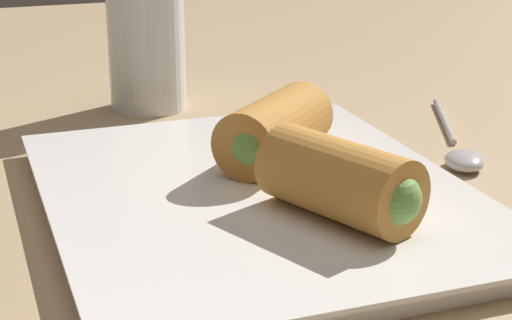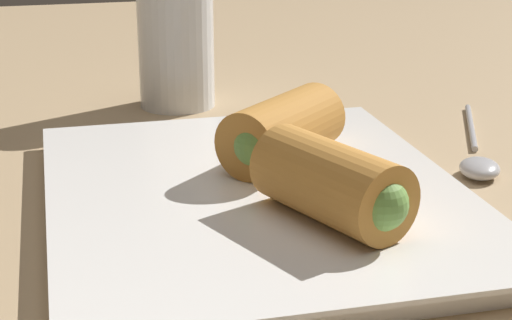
% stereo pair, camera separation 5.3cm
% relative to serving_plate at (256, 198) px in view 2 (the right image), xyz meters
% --- Properties ---
extents(table_surface, '(1.80, 1.40, 0.02)m').
position_rel_serving_plate_xyz_m(table_surface, '(-0.03, -0.03, -0.02)').
color(table_surface, tan).
rests_on(table_surface, ground).
extents(serving_plate, '(0.32, 0.26, 0.01)m').
position_rel_serving_plate_xyz_m(serving_plate, '(0.00, 0.00, 0.00)').
color(serving_plate, white).
rests_on(serving_plate, table_surface).
extents(roll_front_left, '(0.10, 0.10, 0.05)m').
position_rel_serving_plate_xyz_m(roll_front_left, '(0.04, -0.03, 0.03)').
color(roll_front_left, '#C68438').
rests_on(roll_front_left, serving_plate).
extents(roll_front_right, '(0.11, 0.08, 0.05)m').
position_rel_serving_plate_xyz_m(roll_front_right, '(-0.06, -0.03, 0.03)').
color(roll_front_right, '#C68438').
rests_on(roll_front_right, serving_plate).
extents(spoon, '(0.18, 0.09, 0.01)m').
position_rel_serving_plate_xyz_m(spoon, '(0.04, -0.18, -0.00)').
color(spoon, '#B2B2B7').
rests_on(spoon, table_surface).
extents(drinking_glass, '(0.07, 0.07, 0.13)m').
position_rel_serving_plate_xyz_m(drinking_glass, '(0.26, 0.01, 0.06)').
color(drinking_glass, silver).
rests_on(drinking_glass, table_surface).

